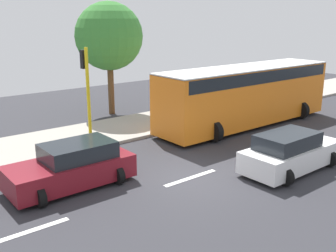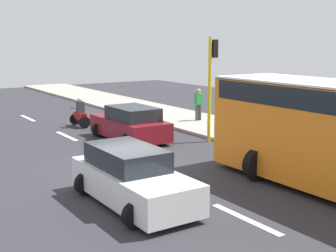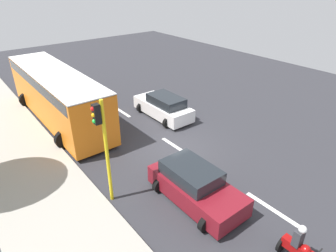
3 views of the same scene
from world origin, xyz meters
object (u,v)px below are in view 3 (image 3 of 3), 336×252
object	(u,v)px
car_maroon	(195,186)
city_bus	(57,92)
car_white	(164,107)
traffic_light_corner	(103,139)
motorcycle	(300,248)

from	to	relation	value
car_maroon	city_bus	distance (m)	11.09
car_maroon	car_white	bearing A→B (deg)	-118.34
city_bus	traffic_light_corner	bearing A→B (deg)	82.20
car_maroon	motorcycle	bearing A→B (deg)	97.75
car_maroon	traffic_light_corner	world-z (taller)	traffic_light_corner
car_white	traffic_light_corner	world-z (taller)	traffic_light_corner
motorcycle	traffic_light_corner	world-z (taller)	traffic_light_corner
city_bus	motorcycle	world-z (taller)	city_bus
motorcycle	traffic_light_corner	distance (m)	7.61
motorcycle	car_maroon	bearing A→B (deg)	-82.25
car_white	city_bus	xyz separation A→B (m)	(5.43, -3.80, 1.14)
car_maroon	city_bus	bearing A→B (deg)	-81.69
city_bus	traffic_light_corner	size ratio (longest dim) A/B	2.44
city_bus	motorcycle	size ratio (longest dim) A/B	7.19
car_maroon	motorcycle	size ratio (longest dim) A/B	2.77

